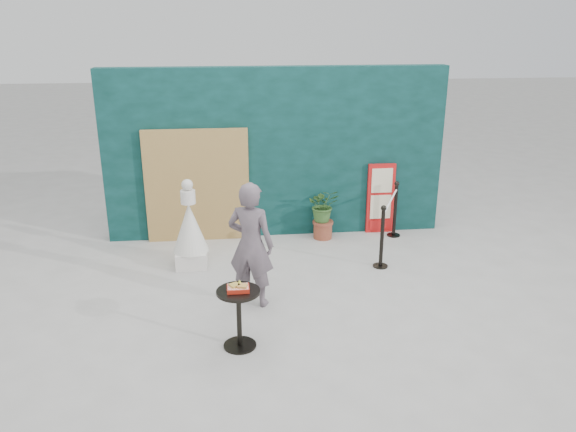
# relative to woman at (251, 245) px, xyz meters

# --- Properties ---
(ground) EXTENTS (60.00, 60.00, 0.00)m
(ground) POSITION_rel_woman_xyz_m (0.59, -0.44, -0.88)
(ground) COLOR #ADAAA5
(ground) RESTS_ON ground
(back_wall) EXTENTS (6.00, 0.30, 3.00)m
(back_wall) POSITION_rel_woman_xyz_m (0.59, 2.71, 0.62)
(back_wall) COLOR black
(back_wall) RESTS_ON ground
(bamboo_fence) EXTENTS (1.80, 0.08, 2.00)m
(bamboo_fence) POSITION_rel_woman_xyz_m (-0.81, 2.50, 0.12)
(bamboo_fence) COLOR tan
(bamboo_fence) RESTS_ON ground
(woman) EXTENTS (0.75, 0.64, 1.75)m
(woman) POSITION_rel_woman_xyz_m (0.00, 0.00, 0.00)
(woman) COLOR #665760
(woman) RESTS_ON ground
(menu_board) EXTENTS (0.50, 0.07, 1.30)m
(menu_board) POSITION_rel_woman_xyz_m (2.49, 2.51, -0.23)
(menu_board) COLOR red
(menu_board) RESTS_ON ground
(statue) EXTENTS (0.56, 0.56, 1.44)m
(statue) POSITION_rel_woman_xyz_m (-0.90, 1.36, -0.29)
(statue) COLOR white
(statue) RESTS_ON ground
(cafe_table) EXTENTS (0.52, 0.52, 0.75)m
(cafe_table) POSITION_rel_woman_xyz_m (-0.20, -1.09, -0.38)
(cafe_table) COLOR black
(cafe_table) RESTS_ON ground
(food_basket) EXTENTS (0.26, 0.19, 0.11)m
(food_basket) POSITION_rel_woman_xyz_m (-0.20, -1.08, -0.09)
(food_basket) COLOR red
(food_basket) RESTS_ON cafe_table
(planter) EXTENTS (0.55, 0.48, 0.93)m
(planter) POSITION_rel_woman_xyz_m (1.40, 2.32, -0.34)
(planter) COLOR brown
(planter) RESTS_ON ground
(stanchion_barrier) EXTENTS (0.84, 1.54, 1.03)m
(stanchion_barrier) POSITION_rel_woman_xyz_m (2.41, 1.64, -0.38)
(stanchion_barrier) COLOR black
(stanchion_barrier) RESTS_ON ground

